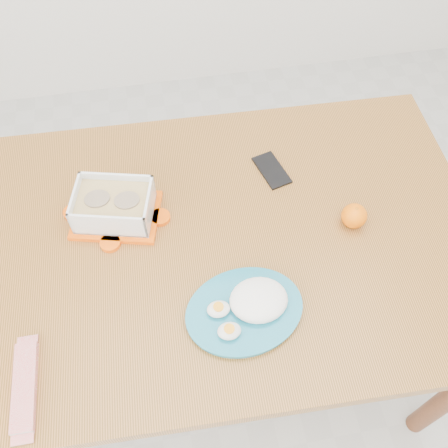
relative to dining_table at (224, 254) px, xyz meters
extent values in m
plane|color=#B7B7B2|center=(0.12, -0.21, -0.67)|extent=(3.50, 3.50, 0.00)
cube|color=#A8672F|center=(0.00, 0.00, 0.06)|extent=(1.38, 0.94, 0.04)
cylinder|color=brown|center=(-0.60, 0.41, -0.31)|extent=(0.06, 0.06, 0.71)
cylinder|color=brown|center=(0.63, 0.37, -0.31)|extent=(0.06, 0.06, 0.71)
cube|color=#FF5A07|center=(-0.27, 0.12, 0.09)|extent=(0.26, 0.22, 0.01)
cube|color=white|center=(-0.27, 0.12, 0.14)|extent=(0.22, 0.18, 0.08)
cube|color=tan|center=(-0.27, 0.12, 0.13)|extent=(0.21, 0.17, 0.05)
cylinder|color=#977F63|center=(-0.31, 0.12, 0.15)|extent=(0.08, 0.08, 0.02)
cylinder|color=#977F63|center=(-0.23, 0.11, 0.15)|extent=(0.08, 0.08, 0.02)
sphere|color=#FA5405|center=(0.34, -0.02, 0.12)|extent=(0.07, 0.07, 0.07)
cylinder|color=#19718A|center=(0.01, -0.22, 0.09)|extent=(0.32, 0.32, 0.02)
ellipsoid|color=white|center=(0.04, -0.21, 0.13)|extent=(0.15, 0.14, 0.06)
ellipsoid|color=silver|center=(-0.05, -0.21, 0.12)|extent=(0.06, 0.05, 0.03)
ellipsoid|color=silver|center=(-0.04, -0.27, 0.12)|extent=(0.06, 0.05, 0.03)
cube|color=red|center=(-0.49, -0.30, 0.09)|extent=(0.05, 0.19, 0.02)
cube|color=black|center=(0.17, 0.20, 0.09)|extent=(0.09, 0.14, 0.01)
camera|label=1|loc=(-0.13, -0.69, 1.17)|focal=40.00mm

